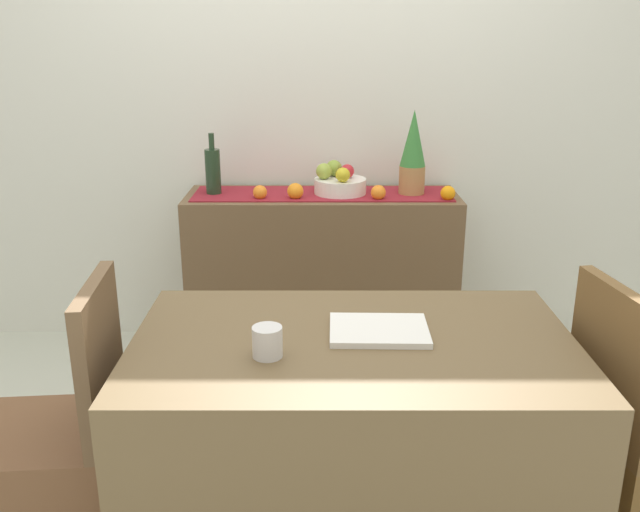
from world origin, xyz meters
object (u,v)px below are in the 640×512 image
at_px(coffee_cup, 269,342).
at_px(dining_table, 353,452).
at_px(chair_near_window, 60,481).
at_px(fruit_bowl, 342,186).
at_px(potted_plant, 414,153).
at_px(sideboard_console, 324,275).
at_px(open_book, 380,330).
at_px(wine_bottle, 214,171).

bearing_deg(coffee_cup, dining_table, 24.08).
bearing_deg(chair_near_window, dining_table, -0.09).
relative_size(fruit_bowl, potted_plant, 0.62).
bearing_deg(dining_table, fruit_bowl, 89.93).
xyz_separation_m(sideboard_console, open_book, (0.16, -1.39, 0.34)).
bearing_deg(coffee_cup, chair_near_window, 170.81).
xyz_separation_m(sideboard_console, potted_plant, (0.42, 0.00, 0.61)).
height_order(fruit_bowl, open_book, fruit_bowl).
height_order(dining_table, chair_near_window, chair_near_window).
distance_m(wine_bottle, coffee_cup, 1.59).
xyz_separation_m(fruit_bowl, dining_table, (-0.00, -1.43, -0.49)).
bearing_deg(chair_near_window, potted_plant, 49.36).
bearing_deg(potted_plant, dining_table, -103.38).
xyz_separation_m(fruit_bowl, potted_plant, (0.34, 0.00, 0.16)).
distance_m(wine_bottle, open_book, 1.56).
distance_m(dining_table, open_book, 0.39).
bearing_deg(wine_bottle, potted_plant, 0.00).
distance_m(dining_table, chair_near_window, 0.89).
relative_size(dining_table, coffee_cup, 14.89).
bearing_deg(sideboard_console, wine_bottle, -180.00).
relative_size(coffee_cup, chair_near_window, 0.09).
bearing_deg(coffee_cup, open_book, 25.21).
bearing_deg(coffee_cup, potted_plant, 69.51).
bearing_deg(fruit_bowl, sideboard_console, 180.00).
bearing_deg(chair_near_window, fruit_bowl, 58.15).
height_order(fruit_bowl, chair_near_window, chair_near_window).
bearing_deg(open_book, dining_table, -150.15).
relative_size(potted_plant, coffee_cup, 4.77).
xyz_separation_m(fruit_bowl, coffee_cup, (-0.24, -1.54, -0.08)).
relative_size(sideboard_console, wine_bottle, 4.46).
height_order(sideboard_console, coffee_cup, coffee_cup).
bearing_deg(sideboard_console, open_book, -83.53).
height_order(dining_table, open_book, open_book).
relative_size(wine_bottle, coffee_cup, 3.48).
distance_m(potted_plant, dining_table, 1.61).
relative_size(fruit_bowl, chair_near_window, 0.27).
xyz_separation_m(wine_bottle, chair_near_window, (-0.29, -1.43, -0.67)).
height_order(sideboard_console, open_book, sideboard_console).
distance_m(coffee_cup, chair_near_window, 0.84).
xyz_separation_m(coffee_cup, chair_near_window, (-0.65, 0.11, -0.52)).
bearing_deg(wine_bottle, open_book, -64.16).
bearing_deg(potted_plant, open_book, -100.85).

